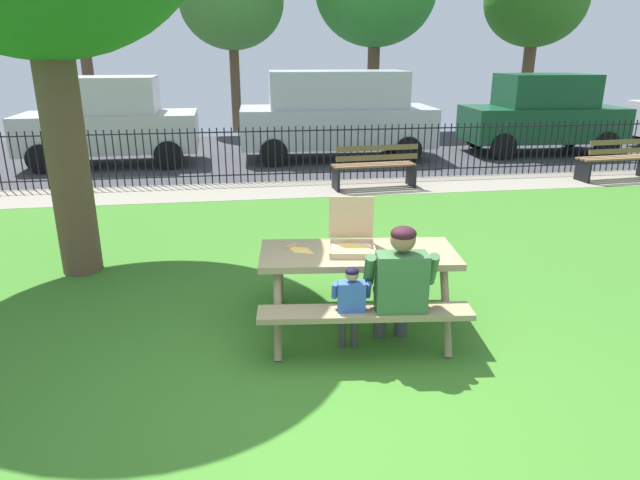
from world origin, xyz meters
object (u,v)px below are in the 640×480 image
at_px(pizza_box_open, 352,240).
at_px(child_at_table, 351,302).
at_px(adult_at_table, 399,284).
at_px(park_bench_center, 375,167).
at_px(parked_car_right, 337,113).
at_px(parked_car_center, 109,121).
at_px(pizza_slice_on_table, 299,249).
at_px(park_bench_right, 617,160).
at_px(parked_car_far_right, 543,113).
at_px(far_tree_right, 536,0).
at_px(picnic_table_foreground, 358,269).
at_px(far_tree_center, 232,2).

xyz_separation_m(pizza_box_open, child_at_table, (-0.12, -0.58, -0.35)).
bearing_deg(adult_at_table, park_bench_center, 78.03).
height_order(pizza_box_open, parked_car_right, parked_car_right).
bearing_deg(parked_car_right, adult_at_table, -96.89).
distance_m(pizza_box_open, parked_car_center, 9.54).
bearing_deg(pizza_box_open, pizza_slice_on_table, 171.66).
xyz_separation_m(park_bench_right, parked_car_center, (-10.52, 3.22, 0.59)).
xyz_separation_m(park_bench_right, parked_car_far_right, (0.09, 3.22, 0.59)).
xyz_separation_m(pizza_slice_on_table, child_at_table, (0.36, -0.65, -0.26)).
height_order(parked_car_center, far_tree_right, far_tree_right).
height_order(parked_car_right, far_tree_right, far_tree_right).
relative_size(child_at_table, park_bench_right, 0.52).
relative_size(child_at_table, parked_car_right, 0.18).
relative_size(picnic_table_foreground, parked_car_far_right, 0.49).
height_order(child_at_table, parked_car_center, parked_car_center).
xyz_separation_m(picnic_table_foreground, park_bench_center, (1.53, 5.57, -0.18)).
height_order(picnic_table_foreground, parked_car_center, parked_car_center).
distance_m(park_bench_right, far_tree_right, 9.66).
bearing_deg(pizza_box_open, far_tree_right, 57.21).
distance_m(adult_at_table, child_at_table, 0.43).
distance_m(adult_at_table, park_bench_center, 6.23).
relative_size(pizza_slice_on_table, far_tree_center, 0.05).
relative_size(picnic_table_foreground, park_bench_right, 1.19).
relative_size(park_bench_right, far_tree_right, 0.29).
bearing_deg(picnic_table_foreground, parked_car_right, 81.18).
xyz_separation_m(pizza_box_open, far_tree_right, (9.07, 14.09, 3.26)).
bearing_deg(pizza_box_open, parked_car_center, 113.87).
xyz_separation_m(park_bench_center, parked_car_right, (-0.17, 3.22, 0.68)).
height_order(pizza_box_open, pizza_slice_on_table, pizza_box_open).
relative_size(pizza_box_open, park_bench_right, 0.32).
relative_size(park_bench_center, parked_car_far_right, 0.41).
height_order(pizza_slice_on_table, child_at_table, child_at_table).
relative_size(park_bench_center, parked_car_right, 0.35).
relative_size(child_at_table, park_bench_center, 0.52).
bearing_deg(pizza_box_open, parked_car_right, 80.79).
bearing_deg(park_bench_right, adult_at_table, -136.25).
bearing_deg(adult_at_table, far_tree_right, 59.10).
xyz_separation_m(parked_car_right, far_tree_center, (-2.37, 5.37, 2.87)).
relative_size(picnic_table_foreground, parked_car_center, 0.49).
height_order(parked_car_far_right, far_tree_right, far_tree_right).
distance_m(pizza_box_open, pizza_slice_on_table, 0.50).
distance_m(pizza_box_open, far_tree_center, 14.46).
bearing_deg(far_tree_right, child_at_table, -122.09).
bearing_deg(pizza_box_open, child_at_table, -101.81).
height_order(park_bench_right, far_tree_right, far_tree_right).
bearing_deg(parked_car_right, child_at_table, -99.37).
relative_size(parked_car_center, parked_car_right, 0.85).
relative_size(park_bench_center, parked_car_center, 0.41).
distance_m(picnic_table_foreground, far_tree_center, 14.58).
bearing_deg(far_tree_center, parked_car_center, -118.42).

